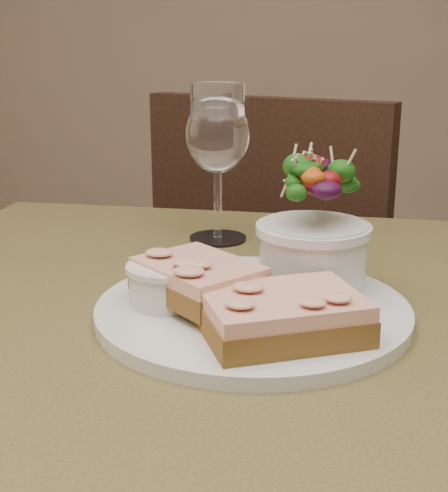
% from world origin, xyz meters
% --- Properties ---
extents(cafe_table, '(0.80, 0.80, 0.75)m').
position_xyz_m(cafe_table, '(0.00, 0.00, 0.65)').
color(cafe_table, '#423A1C').
rests_on(cafe_table, ground).
extents(chair_far, '(0.53, 0.53, 0.90)m').
position_xyz_m(chair_far, '(0.01, 0.71, 0.29)').
color(chair_far, black).
rests_on(chair_far, ground).
extents(dinner_plate, '(0.28, 0.28, 0.01)m').
position_xyz_m(dinner_plate, '(0.02, 0.02, 0.76)').
color(dinner_plate, silver).
rests_on(dinner_plate, cafe_table).
extents(sandwich_front, '(0.15, 0.14, 0.03)m').
position_xyz_m(sandwich_front, '(0.05, -0.04, 0.78)').
color(sandwich_front, '#4A2813').
rests_on(sandwich_front, dinner_plate).
extents(sandwich_back, '(0.13, 0.13, 0.03)m').
position_xyz_m(sandwich_back, '(-0.03, 0.01, 0.79)').
color(sandwich_back, '#4A2813').
rests_on(sandwich_back, dinner_plate).
extents(ramekin, '(0.07, 0.07, 0.04)m').
position_xyz_m(ramekin, '(-0.06, 0.01, 0.78)').
color(ramekin, silver).
rests_on(ramekin, dinner_plate).
extents(salad_bowl, '(0.10, 0.10, 0.13)m').
position_xyz_m(salad_bowl, '(0.07, 0.07, 0.82)').
color(salad_bowl, silver).
rests_on(salad_bowl, dinner_plate).
extents(garnish, '(0.05, 0.04, 0.02)m').
position_xyz_m(garnish, '(-0.06, 0.09, 0.77)').
color(garnish, '#143E0B').
rests_on(garnish, dinner_plate).
extents(wine_glass, '(0.08, 0.08, 0.18)m').
position_xyz_m(wine_glass, '(-0.06, 0.25, 0.87)').
color(wine_glass, white).
rests_on(wine_glass, cafe_table).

